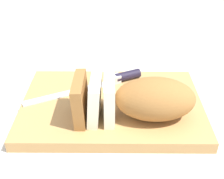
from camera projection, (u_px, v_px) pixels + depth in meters
ground_plane at (112, 110)px, 0.64m from camera, size 3.00×3.00×0.00m
cutting_board at (112, 106)px, 0.63m from camera, size 0.39×0.27×0.02m
bread_loaf at (138, 99)px, 0.56m from camera, size 0.23×0.10×0.08m
bread_knife at (112, 80)px, 0.68m from camera, size 0.26×0.13×0.02m
crumb_near_knife at (136, 99)px, 0.63m from camera, size 0.00×0.00×0.00m
crumb_near_loaf at (122, 87)px, 0.67m from camera, size 0.01×0.01×0.01m
crumb_stray_left at (91, 106)px, 0.61m from camera, size 0.01×0.01×0.01m
crumb_stray_right at (99, 94)px, 0.64m from camera, size 0.01×0.01×0.01m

